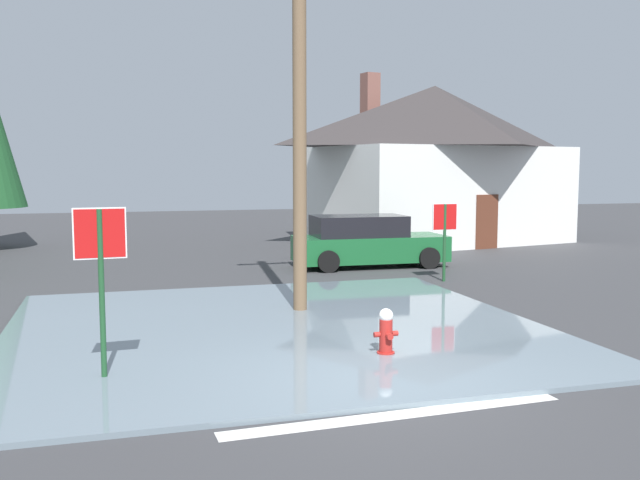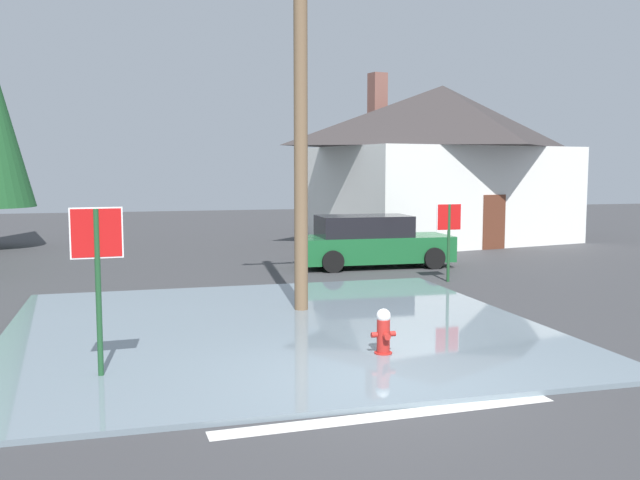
# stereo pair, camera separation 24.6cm
# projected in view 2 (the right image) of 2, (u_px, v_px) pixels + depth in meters

# --- Properties ---
(ground_plane) EXTENTS (80.00, 80.00, 0.10)m
(ground_plane) POSITION_uv_depth(u_px,v_px,m) (377.00, 387.00, 9.85)
(ground_plane) COLOR #38383A
(flood_puddle) EXTENTS (9.64, 9.23, 0.07)m
(flood_puddle) POSITION_uv_depth(u_px,v_px,m) (276.00, 328.00, 13.04)
(flood_puddle) COLOR slate
(flood_puddle) RESTS_ON ground
(lane_stop_bar) EXTENTS (4.46, 0.50, 0.01)m
(lane_stop_bar) POSITION_uv_depth(u_px,v_px,m) (390.00, 415.00, 8.56)
(lane_stop_bar) COLOR silver
(lane_stop_bar) RESTS_ON ground
(stop_sign_near) EXTENTS (0.71, 0.08, 2.46)m
(stop_sign_near) POSITION_uv_depth(u_px,v_px,m) (97.00, 258.00, 9.79)
(stop_sign_near) COLOR #1E4C28
(stop_sign_near) RESTS_ON ground
(fire_hydrant) EXTENTS (0.40, 0.34, 0.79)m
(fire_hydrant) POSITION_uv_depth(u_px,v_px,m) (383.00, 334.00, 11.10)
(fire_hydrant) COLOR #AD231E
(fire_hydrant) RESTS_ON ground
(utility_pole) EXTENTS (1.60, 0.28, 9.41)m
(utility_pole) POSITION_uv_depth(u_px,v_px,m) (301.00, 73.00, 14.09)
(utility_pole) COLOR brown
(utility_pole) RESTS_ON ground
(stop_sign_far) EXTENTS (0.71, 0.08, 2.06)m
(stop_sign_far) POSITION_uv_depth(u_px,v_px,m) (449.00, 226.00, 18.40)
(stop_sign_far) COLOR #1E4C28
(stop_sign_far) RESTS_ON ground
(house) EXTENTS (11.26, 8.90, 6.75)m
(house) POSITION_uv_depth(u_px,v_px,m) (441.00, 161.00, 28.47)
(house) COLOR silver
(house) RESTS_ON ground
(parked_car) EXTENTS (4.61, 2.06, 1.56)m
(parked_car) POSITION_uv_depth(u_px,v_px,m) (372.00, 242.00, 21.25)
(parked_car) COLOR #195B2D
(parked_car) RESTS_ON ground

